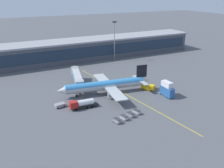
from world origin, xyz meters
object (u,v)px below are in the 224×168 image
object	(u,v)px
baggage_cart_1	(124,117)
baggage_cart_3	(137,112)
lavatory_truck	(148,87)
baggage_cart_2	(130,115)
catering_lift	(167,89)
fuel_tanker	(82,104)
pushback_tug	(60,105)
main_airliner	(106,85)
baggage_cart_0	(117,121)

from	to	relation	value
baggage_cart_1	baggage_cart_3	bearing A→B (deg)	15.33
lavatory_truck	baggage_cart_2	size ratio (longest dim) A/B	2.08
catering_lift	baggage_cart_2	bearing A→B (deg)	-159.17
fuel_tanker	lavatory_truck	world-z (taller)	fuel_tanker
pushback_tug	baggage_cart_2	xyz separation A→B (m)	(19.66, -18.71, -0.07)
baggage_cart_2	baggage_cart_3	xyz separation A→B (m)	(3.09, 0.85, 0.00)
main_airliner	pushback_tug	xyz separation A→B (m)	(-21.44, -4.33, -2.84)
baggage_cart_2	main_airliner	bearing A→B (deg)	85.58
main_airliner	catering_lift	xyz separation A→B (m)	(20.92, -14.40, -0.62)
main_airliner	lavatory_truck	bearing A→B (deg)	-15.44
baggage_cart_0	baggage_cart_2	world-z (taller)	same
lavatory_truck	baggage_cart_3	size ratio (longest dim) A/B	2.08
pushback_tug	lavatory_truck	world-z (taller)	lavatory_truck
lavatory_truck	baggage_cart_3	bearing A→B (deg)	-134.55
pushback_tug	baggage_cart_1	world-z (taller)	baggage_cart_1
pushback_tug	baggage_cart_3	size ratio (longest dim) A/B	1.38
lavatory_truck	baggage_cart_0	world-z (taller)	lavatory_truck
baggage_cart_1	baggage_cart_3	size ratio (longest dim) A/B	1.00
baggage_cart_2	fuel_tanker	bearing A→B (deg)	131.85
main_airliner	baggage_cart_0	world-z (taller)	main_airliner
lavatory_truck	baggage_cart_1	size ratio (longest dim) A/B	2.08
baggage_cart_0	baggage_cart_3	xyz separation A→B (m)	(9.26, 2.54, 0.00)
catering_lift	baggage_cart_0	bearing A→B (deg)	-160.31
catering_lift	baggage_cart_0	xyz separation A→B (m)	(-28.87, -10.33, -2.28)
main_airliner	fuel_tanker	xyz separation A→B (m)	(-14.33, -9.03, -1.94)
fuel_tanker	baggage_cart_3	xyz separation A→B (m)	(15.63, -13.16, -0.96)
main_airliner	baggage_cart_0	xyz separation A→B (m)	(-7.95, -24.73, -2.90)
baggage_cart_1	baggage_cart_2	xyz separation A→B (m)	(3.09, 0.85, 0.00)
pushback_tug	baggage_cart_3	bearing A→B (deg)	-38.15
pushback_tug	baggage_cart_2	world-z (taller)	baggage_cart_2
catering_lift	baggage_cart_2	size ratio (longest dim) A/B	2.31
fuel_tanker	baggage_cart_3	distance (m)	20.46
fuel_tanker	baggage_cart_2	xyz separation A→B (m)	(12.55, -14.01, -0.96)
catering_lift	baggage_cart_1	size ratio (longest dim) A/B	2.31
pushback_tug	baggage_cart_1	xyz separation A→B (m)	(16.57, -19.56, -0.07)
fuel_tanker	lavatory_truck	size ratio (longest dim) A/B	1.77
main_airliner	fuel_tanker	distance (m)	17.05
pushback_tug	baggage_cart_0	distance (m)	24.46
main_airliner	pushback_tug	world-z (taller)	main_airliner
pushback_tug	baggage_cart_3	distance (m)	28.92
baggage_cart_0	baggage_cart_2	size ratio (longest dim) A/B	1.00
main_airliner	pushback_tug	bearing A→B (deg)	-168.59
baggage_cart_2	baggage_cart_0	bearing A→B (deg)	-164.67
fuel_tanker	baggage_cart_3	world-z (taller)	fuel_tanker
lavatory_truck	baggage_cart_3	distance (m)	24.09
baggage_cart_1	baggage_cart_2	bearing A→B (deg)	15.33
fuel_tanker	catering_lift	xyz separation A→B (m)	(35.25, -5.37, 1.32)
lavatory_truck	fuel_tanker	bearing A→B (deg)	-172.99
main_airliner	baggage_cart_1	size ratio (longest dim) A/B	13.91
pushback_tug	baggage_cart_1	bearing A→B (deg)	-49.72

